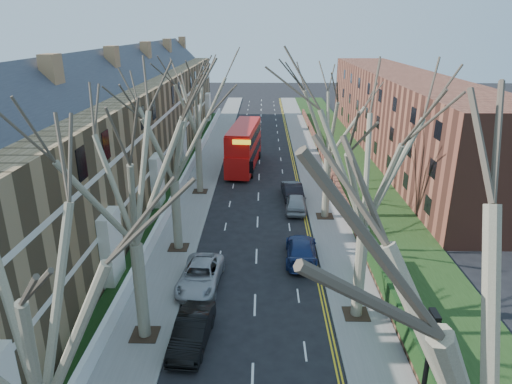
{
  "coord_description": "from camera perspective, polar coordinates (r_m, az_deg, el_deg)",
  "views": [
    {
      "loc": [
        0.44,
        -13.76,
        15.33
      ],
      "look_at": [
        -0.12,
        20.27,
        2.91
      ],
      "focal_mm": 32.0,
      "sensor_mm": 36.0,
      "label": 1
    }
  ],
  "objects": [
    {
      "name": "car_right_far",
      "position": [
        43.1,
        4.52,
        0.27
      ],
      "size": [
        1.98,
        4.92,
        1.59
      ],
      "primitive_type": "imported",
      "rotation": [
        0.0,
        0.0,
        3.21
      ],
      "color": "black",
      "rests_on": "ground"
    },
    {
      "name": "car_left_far",
      "position": [
        29.03,
        -6.98,
        -10.31
      ],
      "size": [
        2.77,
        5.41,
        1.46
      ],
      "primitive_type": "imported",
      "rotation": [
        0.0,
        0.0,
        -0.07
      ],
      "color": "#A6A7AC",
      "rests_on": "ground"
    },
    {
      "name": "terrace_left",
      "position": [
        47.93,
        -16.31,
        7.45
      ],
      "size": [
        9.7,
        78.0,
        13.6
      ],
      "color": "brown",
      "rests_on": "ground"
    },
    {
      "name": "flats_right",
      "position": [
        60.15,
        17.59,
        9.22
      ],
      "size": [
        13.97,
        54.0,
        10.0
      ],
      "color": "brown",
      "rests_on": "ground"
    },
    {
      "name": "tree_right_mid",
      "position": [
        23.12,
        14.11,
        4.97
      ],
      "size": [
        10.5,
        10.5,
        14.71
      ],
      "color": "#6F644F",
      "rests_on": "ground"
    },
    {
      "name": "tree_left_mid",
      "position": [
        21.48,
        -15.74,
        3.69
      ],
      "size": [
        10.5,
        10.5,
        14.71
      ],
      "color": "#6F644F",
      "rests_on": "ground"
    },
    {
      "name": "tree_left_far",
      "position": [
        30.99,
        -10.62,
        8.37
      ],
      "size": [
        10.15,
        10.15,
        14.22
      ],
      "color": "#6F644F",
      "rests_on": "ground"
    },
    {
      "name": "car_right_near",
      "position": [
        31.95,
        5.66,
        -7.2
      ],
      "size": [
        2.41,
        5.32,
        1.51
      ],
      "primitive_type": "imported",
      "rotation": [
        0.0,
        0.0,
        3.08
      ],
      "color": "navy",
      "rests_on": "ground"
    },
    {
      "name": "pavement_left",
      "position": [
        55.3,
        -5.8,
        3.91
      ],
      "size": [
        3.0,
        102.0,
        0.12
      ],
      "primitive_type": "cube",
      "color": "slate",
      "rests_on": "ground"
    },
    {
      "name": "tree_right_far",
      "position": [
        36.65,
        9.33,
        10.22
      ],
      "size": [
        10.15,
        10.15,
        14.22
      ],
      "color": "#6F644F",
      "rests_on": "ground"
    },
    {
      "name": "tree_left_dist",
      "position": [
        42.6,
        -7.53,
        12.09
      ],
      "size": [
        10.5,
        10.5,
        14.71
      ],
      "color": "#6F644F",
      "rests_on": "ground"
    },
    {
      "name": "wall_hedge_right",
      "position": [
        22.43,
        21.02,
        -20.87
      ],
      "size": [
        0.7,
        24.0,
        1.8
      ],
      "color": "brown",
      "rests_on": "ground"
    },
    {
      "name": "car_right_mid",
      "position": [
        40.12,
        5.02,
        -1.31
      ],
      "size": [
        2.1,
        4.64,
        1.55
      ],
      "primitive_type": "imported",
      "rotation": [
        0.0,
        0.0,
        3.08
      ],
      "color": "#92959A",
      "rests_on": "ground"
    },
    {
      "name": "front_wall_left",
      "position": [
        47.8,
        -8.86,
        1.88
      ],
      "size": [
        0.3,
        78.0,
        1.0
      ],
      "color": "white",
      "rests_on": "ground"
    },
    {
      "name": "double_decker_bus",
      "position": [
        51.88,
        -1.5,
        5.59
      ],
      "size": [
        3.74,
        11.8,
        4.83
      ],
      "rotation": [
        0.0,
        0.0,
        3.05
      ],
      "color": "#BC0F0D",
      "rests_on": "ground"
    },
    {
      "name": "car_left_mid",
      "position": [
        24.4,
        -8.0,
        -16.85
      ],
      "size": [
        2.01,
        4.73,
        1.52
      ],
      "primitive_type": "imported",
      "rotation": [
        0.0,
        0.0,
        -0.09
      ],
      "color": "black",
      "rests_on": "ground"
    },
    {
      "name": "grass_verge_right",
      "position": [
        55.81,
        11.31,
        3.87
      ],
      "size": [
        6.0,
        102.0,
        0.06
      ],
      "color": "#1B3212",
      "rests_on": "ground"
    },
    {
      "name": "tree_left_near",
      "position": [
        13.19,
        -27.56,
        -11.55
      ],
      "size": [
        9.8,
        9.8,
        13.73
      ],
      "color": "#6F644F",
      "rests_on": "ground"
    },
    {
      "name": "pavement_right",
      "position": [
        55.2,
        6.7,
        3.85
      ],
      "size": [
        3.0,
        102.0,
        0.12
      ],
      "primitive_type": "cube",
      "color": "slate",
      "rests_on": "ground"
    }
  ]
}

